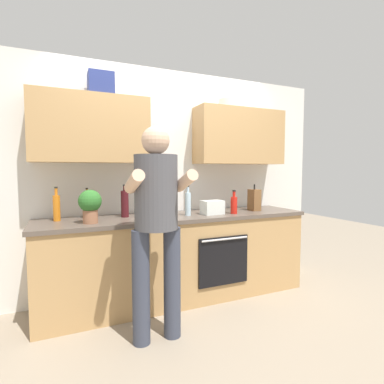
# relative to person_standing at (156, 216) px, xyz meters

# --- Properties ---
(ground_plane) EXTENTS (12.00, 12.00, 0.00)m
(ground_plane) POSITION_rel_person_standing_xyz_m (0.45, 0.67, -1.02)
(ground_plane) COLOR gray
(back_wall_unit) EXTENTS (4.00, 0.38, 2.50)m
(back_wall_unit) POSITION_rel_person_standing_xyz_m (0.45, 0.95, 0.47)
(back_wall_unit) COLOR silver
(back_wall_unit) RESTS_ON ground
(counter) EXTENTS (2.84, 0.67, 0.90)m
(counter) POSITION_rel_person_standing_xyz_m (0.45, 0.67, -0.57)
(counter) COLOR tan
(counter) RESTS_ON ground
(person_standing) EXTENTS (0.49, 0.45, 1.72)m
(person_standing) POSITION_rel_person_standing_xyz_m (0.00, 0.00, 0.00)
(person_standing) COLOR #383D4C
(person_standing) RESTS_ON ground
(bottle_water) EXTENTS (0.06, 0.06, 0.31)m
(bottle_water) POSITION_rel_person_standing_xyz_m (0.53, 0.61, 0.01)
(bottle_water) COLOR silver
(bottle_water) RESTS_ON counter
(bottle_juice) EXTENTS (0.06, 0.06, 0.32)m
(bottle_juice) POSITION_rel_person_standing_xyz_m (-0.73, 0.80, 0.01)
(bottle_juice) COLOR orange
(bottle_juice) RESTS_ON counter
(bottle_soy) EXTENTS (0.06, 0.06, 0.24)m
(bottle_soy) POSITION_rel_person_standing_xyz_m (0.23, 0.84, -0.02)
(bottle_soy) COLOR black
(bottle_soy) RESTS_ON counter
(bottle_wine) EXTENTS (0.08, 0.08, 0.33)m
(bottle_wine) POSITION_rel_person_standing_xyz_m (-0.09, 0.78, 0.02)
(bottle_wine) COLOR #471419
(bottle_wine) RESTS_ON counter
(bottle_syrup) EXTENTS (0.05, 0.05, 0.30)m
(bottle_syrup) POSITION_rel_person_standing_xyz_m (-0.45, 0.83, 0.01)
(bottle_syrup) COLOR #8C4C14
(bottle_syrup) RESTS_ON counter
(bottle_hotsauce) EXTENTS (0.07, 0.07, 0.26)m
(bottle_hotsauce) POSITION_rel_person_standing_xyz_m (1.04, 0.53, -0.02)
(bottle_hotsauce) COLOR red
(bottle_hotsauce) RESTS_ON counter
(cup_stoneware) EXTENTS (0.08, 0.08, 0.09)m
(cup_stoneware) POSITION_rel_person_standing_xyz_m (0.23, 0.72, -0.08)
(cup_stoneware) COLOR slate
(cup_stoneware) RESTS_ON counter
(knife_block) EXTENTS (0.10, 0.14, 0.31)m
(knife_block) POSITION_rel_person_standing_xyz_m (1.40, 0.66, 0.01)
(knife_block) COLOR brown
(knife_block) RESTS_ON counter
(potted_herb) EXTENTS (0.20, 0.20, 0.30)m
(potted_herb) POSITION_rel_person_standing_xyz_m (-0.45, 0.55, 0.05)
(potted_herb) COLOR #9E6647
(potted_herb) RESTS_ON counter
(grocery_bag_produce) EXTENTS (0.25, 0.17, 0.15)m
(grocery_bag_produce) POSITION_rel_person_standing_xyz_m (0.81, 0.59, -0.04)
(grocery_bag_produce) COLOR silver
(grocery_bag_produce) RESTS_ON counter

